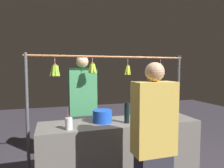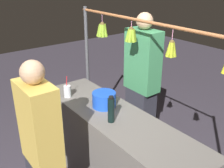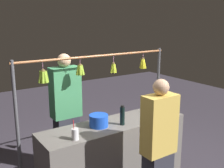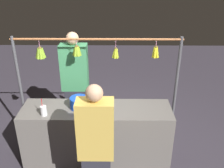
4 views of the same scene
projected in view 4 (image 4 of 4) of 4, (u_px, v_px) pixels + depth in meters
The scene contains 8 objects.
ground_plane at pixel (98, 159), 3.81m from camera, with size 12.00×12.00×0.00m, color #39343E.
market_counter at pixel (97, 135), 3.62m from camera, with size 2.08×0.57×0.89m, color #66605B.
display_rack at pixel (94, 70), 3.64m from camera, with size 2.41×0.14×1.79m.
water_bottle at pixel (99, 105), 3.29m from camera, with size 0.06×0.06×0.27m.
blue_bucket at pixel (79, 103), 3.42m from camera, with size 0.25×0.25×0.16m, color blue.
drink_cup at pixel (44, 111), 3.26m from camera, with size 0.08×0.08×0.24m.
vendor_person at pixel (76, 87), 4.08m from camera, with size 0.42×0.23×1.78m.
customer_person at pixel (96, 152), 2.75m from camera, with size 0.39×0.21×1.64m.
Camera 4 is at (-0.25, 2.95, 2.67)m, focal length 40.03 mm.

